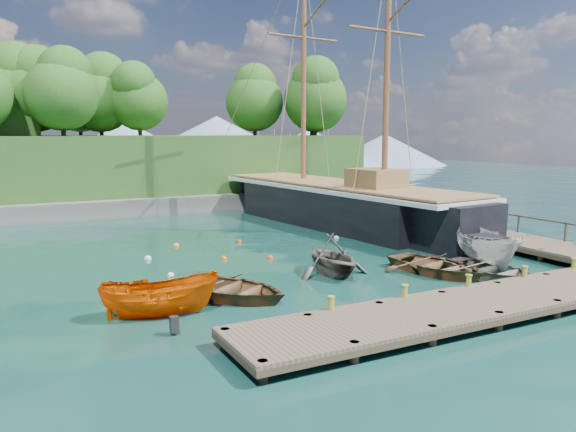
% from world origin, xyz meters
% --- Properties ---
extents(ground, '(160.00, 160.00, 0.00)m').
position_xyz_m(ground, '(0.00, 0.00, 0.00)').
color(ground, '#0F332B').
rests_on(ground, ground).
extents(dock_near, '(20.00, 3.20, 1.10)m').
position_xyz_m(dock_near, '(2.00, -6.50, 0.43)').
color(dock_near, brown).
rests_on(dock_near, ground).
extents(dock_east, '(3.20, 24.00, 1.10)m').
position_xyz_m(dock_east, '(11.50, 7.00, 0.43)').
color(dock_east, brown).
rests_on(dock_east, ground).
extents(bollard_0, '(0.26, 0.26, 0.45)m').
position_xyz_m(bollard_0, '(-4.00, -5.10, 0.00)').
color(bollard_0, olive).
rests_on(bollard_0, ground).
extents(bollard_1, '(0.26, 0.26, 0.45)m').
position_xyz_m(bollard_1, '(-1.00, -5.10, 0.00)').
color(bollard_1, olive).
rests_on(bollard_1, ground).
extents(bollard_2, '(0.26, 0.26, 0.45)m').
position_xyz_m(bollard_2, '(2.00, -5.10, 0.00)').
color(bollard_2, olive).
rests_on(bollard_2, ground).
extents(bollard_3, '(0.26, 0.26, 0.45)m').
position_xyz_m(bollard_3, '(5.00, -5.10, 0.00)').
color(bollard_3, olive).
rests_on(bollard_3, ground).
extents(bollard_4, '(0.26, 0.26, 0.45)m').
position_xyz_m(bollard_4, '(8.00, -5.10, 0.00)').
color(bollard_4, olive).
rests_on(bollard_4, ground).
extents(rowboat_0, '(5.38, 5.79, 0.98)m').
position_xyz_m(rowboat_0, '(-5.66, -0.59, 0.00)').
color(rowboat_0, brown).
rests_on(rowboat_0, ground).
extents(rowboat_1, '(3.31, 3.81, 1.97)m').
position_xyz_m(rowboat_1, '(-0.37, 0.67, 0.00)').
color(rowboat_1, '#665C53').
rests_on(rowboat_1, ground).
extents(rowboat_2, '(4.20, 5.29, 0.99)m').
position_xyz_m(rowboat_2, '(3.89, -1.32, 0.00)').
color(rowboat_2, brown).
rests_on(rowboat_2, ground).
extents(rowboat_3, '(3.71, 4.80, 0.92)m').
position_xyz_m(rowboat_3, '(5.53, -2.94, 0.00)').
color(rowboat_3, '#5D584C').
rests_on(rowboat_3, ground).
extents(motorboat_orange, '(4.29, 2.37, 1.57)m').
position_xyz_m(motorboat_orange, '(-8.61, -1.45, 0.00)').
color(motorboat_orange, '#D24F00').
rests_on(motorboat_orange, ground).
extents(cabin_boat_white, '(3.62, 5.50, 1.99)m').
position_xyz_m(cabin_boat_white, '(7.00, -1.29, 0.00)').
color(cabin_boat_white, silver).
rests_on(cabin_boat_white, ground).
extents(schooner, '(7.83, 29.69, 22.15)m').
position_xyz_m(schooner, '(7.34, 12.04, 1.23)').
color(schooner, black).
rests_on(schooner, ground).
extents(mooring_buoy_0, '(0.31, 0.31, 0.31)m').
position_xyz_m(mooring_buoy_0, '(-6.79, 3.76, 0.00)').
color(mooring_buoy_0, white).
rests_on(mooring_buoy_0, ground).
extents(mooring_buoy_1, '(0.31, 0.31, 0.31)m').
position_xyz_m(mooring_buoy_1, '(-3.49, 5.83, 0.00)').
color(mooring_buoy_1, orange).
rests_on(mooring_buoy_1, ground).
extents(mooring_buoy_2, '(0.31, 0.31, 0.31)m').
position_xyz_m(mooring_buoy_2, '(-1.37, 4.90, 0.00)').
color(mooring_buoy_2, '#F44414').
rests_on(mooring_buoy_2, ground).
extents(mooring_buoy_3, '(0.31, 0.31, 0.31)m').
position_xyz_m(mooring_buoy_3, '(4.46, 7.90, 0.00)').
color(mooring_buoy_3, white).
rests_on(mooring_buoy_3, ground).
extents(mooring_buoy_4, '(0.35, 0.35, 0.35)m').
position_xyz_m(mooring_buoy_4, '(-4.70, 10.03, 0.00)').
color(mooring_buoy_4, orange).
rests_on(mooring_buoy_4, ground).
extents(mooring_buoy_5, '(0.28, 0.28, 0.28)m').
position_xyz_m(mooring_buoy_5, '(-1.13, 9.51, 0.00)').
color(mooring_buoy_5, '#EA4908').
rests_on(mooring_buoy_5, ground).
extents(mooring_buoy_6, '(0.37, 0.37, 0.37)m').
position_xyz_m(mooring_buoy_6, '(-6.89, 7.50, 0.00)').
color(mooring_buoy_6, silver).
rests_on(mooring_buoy_6, ground).
extents(headland, '(51.00, 19.31, 12.90)m').
position_xyz_m(headland, '(-12.88, 31.36, 5.54)').
color(headland, '#474744').
rests_on(headland, ground).
extents(distant_ridge, '(117.00, 40.00, 10.00)m').
position_xyz_m(distant_ridge, '(4.30, 70.00, 4.35)').
color(distant_ridge, '#728CA5').
rests_on(distant_ridge, ground).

